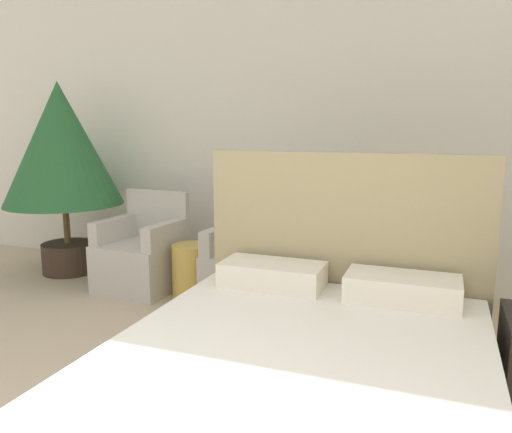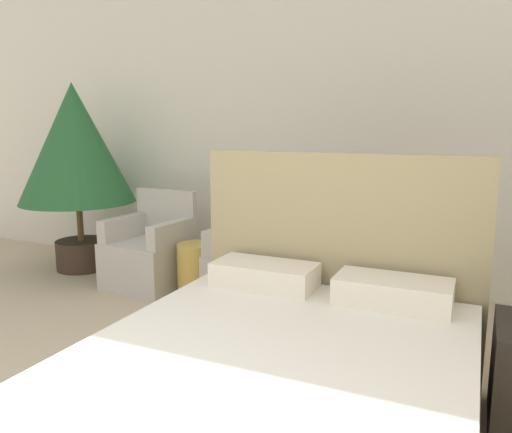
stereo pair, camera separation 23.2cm
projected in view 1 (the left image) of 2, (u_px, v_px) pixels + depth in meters
name	position (u px, v px, depth m)	size (l,w,h in m)	color
wall_back	(315.00, 123.00, 4.50)	(10.00, 0.06, 2.90)	silver
bed	(301.00, 386.00, 2.21)	(1.66, 1.98, 1.27)	brown
armchair_near_window_left	(142.00, 258.00, 4.39)	(0.69, 0.66, 0.85)	#B7B2A8
armchair_near_window_right	(252.00, 270.00, 4.03)	(0.69, 0.66, 0.85)	#B7B2A8
potted_palm	(61.00, 150.00, 4.72)	(1.11, 1.11, 1.84)	#38281E
side_table	(192.00, 271.00, 4.18)	(0.33, 0.33, 0.45)	gold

